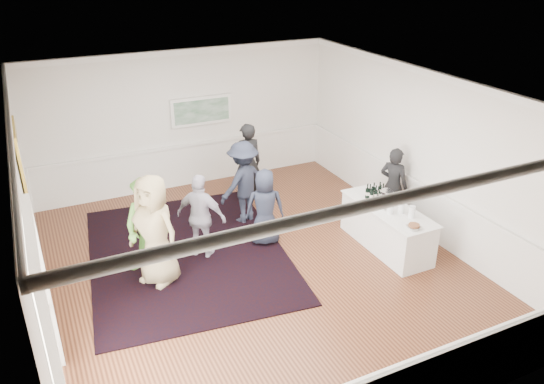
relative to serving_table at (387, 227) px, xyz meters
name	(u,v)px	position (x,y,z in m)	size (l,w,h in m)	color
floor	(257,266)	(-2.49, 0.44, -0.42)	(8.00, 8.00, 0.00)	brown
ceiling	(254,90)	(-2.49, 0.44, 2.78)	(7.00, 8.00, 0.02)	white
wall_left	(29,229)	(-5.99, 0.44, 1.18)	(0.02, 8.00, 3.20)	white
wall_right	(421,153)	(1.01, 0.44, 1.18)	(0.02, 8.00, 3.20)	white
wall_back	(185,120)	(-2.49, 4.44, 1.18)	(7.00, 0.02, 3.20)	white
wall_front	(409,325)	(-2.49, -3.56, 1.18)	(7.00, 0.02, 3.20)	white
wainscoting	(256,242)	(-2.49, 0.44, 0.08)	(7.00, 8.00, 1.00)	white
mirror	(25,181)	(-5.94, 1.74, 1.38)	(0.05, 1.25, 1.85)	gold
doorway	(47,315)	(-5.93, -1.46, 1.00)	(0.10, 1.78, 2.56)	white
landscape_painting	(202,111)	(-2.09, 4.39, 1.36)	(1.44, 0.06, 0.66)	white
area_rug	(187,253)	(-3.48, 1.39, -0.41)	(3.48, 4.57, 0.02)	black
serving_table	(387,227)	(0.00, 0.00, 0.00)	(0.79, 2.06, 0.83)	white
bartender	(393,186)	(0.71, 0.80, 0.39)	(0.59, 0.39, 1.62)	black
guest_tan	(154,231)	(-4.17, 0.75, 0.55)	(0.95, 0.62, 1.95)	tan
guest_green	(149,229)	(-4.22, 0.99, 0.48)	(0.87, 0.68, 1.80)	#72C34E
guest_lilac	(201,217)	(-3.23, 1.20, 0.39)	(0.94, 0.39, 1.61)	#ADA7BB
guest_dark_a	(243,182)	(-2.01, 2.15, 0.45)	(1.12, 0.64, 1.73)	#1F2434
guest_dark_b	(247,163)	(-1.56, 2.99, 0.48)	(0.66, 0.43, 1.80)	black
guest_navy	(265,207)	(-1.99, 1.15, 0.33)	(0.73, 0.48, 1.50)	#1F2434
wine_bottles	(375,191)	(0.00, 0.44, 0.57)	(0.35, 0.23, 0.31)	black
juice_pitchers	(396,207)	(-0.02, -0.25, 0.53)	(0.40, 0.60, 0.24)	#76AE3E
ice_bucket	(386,197)	(0.08, 0.20, 0.53)	(0.26, 0.26, 0.24)	silver
nut_bowl	(414,227)	(-0.10, -0.83, 0.45)	(0.24, 0.24, 0.08)	white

